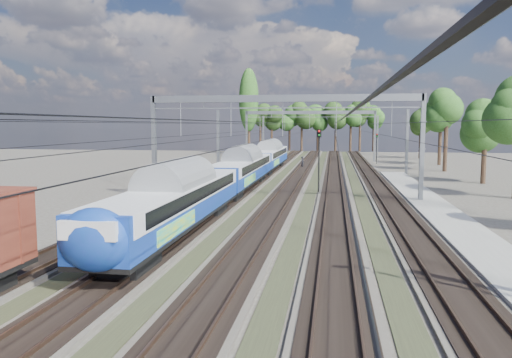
# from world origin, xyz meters

# --- Properties ---
(track_bed) EXTENTS (21.00, 130.00, 0.34)m
(track_bed) POSITION_xyz_m (-0.00, 45.00, 0.10)
(track_bed) COLOR #47423A
(track_bed) RESTS_ON ground
(platform) EXTENTS (3.00, 70.00, 0.30)m
(platform) POSITION_xyz_m (12.00, 20.00, 0.15)
(platform) COLOR gray
(platform) RESTS_ON ground
(catenary) EXTENTS (25.65, 130.00, 9.00)m
(catenary) POSITION_xyz_m (0.33, 52.69, 6.40)
(catenary) COLOR gray
(catenary) RESTS_ON ground
(tree_belt) EXTENTS (39.46, 99.66, 11.75)m
(tree_belt) POSITION_xyz_m (7.83, 89.29, 8.02)
(tree_belt) COLOR black
(tree_belt) RESTS_ON ground
(poplar) EXTENTS (4.40, 4.40, 19.04)m
(poplar) POSITION_xyz_m (-14.50, 98.00, 11.89)
(poplar) COLOR black
(poplar) RESTS_ON ground
(emu_train) EXTENTS (3.00, 63.38, 4.38)m
(emu_train) POSITION_xyz_m (-4.50, 35.43, 2.58)
(emu_train) COLOR black
(emu_train) RESTS_ON ground
(worker) EXTENTS (0.49, 0.70, 1.82)m
(worker) POSITION_xyz_m (-0.19, 61.50, 0.91)
(worker) COLOR black
(worker) RESTS_ON ground
(signal_near) EXTENTS (0.43, 0.40, 6.04)m
(signal_near) POSITION_xyz_m (2.94, 35.52, 3.82)
(signal_near) COLOR black
(signal_near) RESTS_ON ground
(signal_far) EXTENTS (0.33, 0.30, 5.04)m
(signal_far) POSITION_xyz_m (11.39, 72.15, 3.19)
(signal_far) COLOR black
(signal_far) RESTS_ON ground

